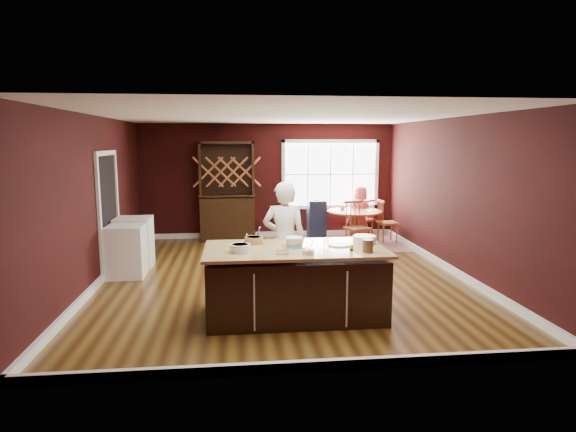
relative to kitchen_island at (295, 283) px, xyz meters
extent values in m
plane|color=brown|center=(0.01, 1.88, -0.44)|extent=(7.00, 7.00, 0.00)
plane|color=white|center=(0.01, 1.88, 2.26)|extent=(7.00, 7.00, 0.00)
plane|color=black|center=(0.01, 5.38, 0.91)|extent=(6.00, 0.00, 6.00)
plane|color=black|center=(0.01, -1.62, 0.91)|extent=(6.00, 0.00, 6.00)
plane|color=black|center=(-2.99, 1.88, 0.91)|extent=(0.00, 7.00, 7.00)
plane|color=black|center=(3.01, 1.88, 0.91)|extent=(0.00, 7.00, 7.00)
cube|color=black|center=(0.00, 0.00, -0.02)|extent=(2.27, 1.15, 0.83)
cube|color=tan|center=(0.00, 0.00, 0.46)|extent=(2.35, 1.23, 0.04)
cylinder|color=#945424|center=(1.88, 4.37, -0.42)|extent=(0.57, 0.57, 0.04)
cylinder|color=#945424|center=(1.88, 4.37, -0.08)|extent=(0.20, 0.20, 0.67)
cylinder|color=#945424|center=(1.88, 4.37, 0.29)|extent=(1.22, 1.22, 0.04)
imported|color=silver|center=(-0.07, 0.70, 0.43)|extent=(0.71, 0.54, 1.73)
cylinder|color=white|center=(-0.71, -0.17, 0.53)|extent=(0.26, 0.26, 0.10)
cylinder|color=#90633E|center=(-0.52, 0.32, 0.53)|extent=(0.25, 0.25, 0.09)
cylinder|color=silver|center=(-0.19, -0.33, 0.51)|extent=(0.16, 0.16, 0.06)
cylinder|color=beige|center=(0.11, -0.38, 0.51)|extent=(0.15, 0.15, 0.05)
cylinder|color=white|center=(0.40, -0.06, 0.55)|extent=(0.07, 0.07, 0.14)
cylinder|color=#F5E8A3|center=(0.61, 0.07, 0.49)|extent=(0.29, 0.29, 0.02)
cylinder|color=silver|center=(0.96, 0.17, 0.53)|extent=(0.31, 0.31, 0.11)
cylinder|color=brown|center=(0.87, -0.36, 0.56)|extent=(0.13, 0.13, 0.16)
cube|color=brown|center=(1.88, 4.37, -0.43)|extent=(2.53, 2.07, 0.01)
imported|color=#CA4C58|center=(2.13, 4.84, 0.19)|extent=(0.72, 0.59, 1.26)
cylinder|color=beige|center=(2.16, 4.22, 0.32)|extent=(0.21, 0.21, 0.02)
imported|color=silver|center=(1.64, 4.52, 0.36)|extent=(0.14, 0.14, 0.10)
cube|color=black|center=(-0.95, 5.10, 0.71)|extent=(1.25, 0.52, 2.29)
cube|color=silver|center=(-2.63, 2.16, 0.00)|extent=(0.61, 0.59, 0.88)
cube|color=silver|center=(-2.63, 2.80, 0.02)|extent=(0.63, 0.61, 0.92)
camera|label=1|loc=(-0.75, -6.06, 1.85)|focal=30.00mm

